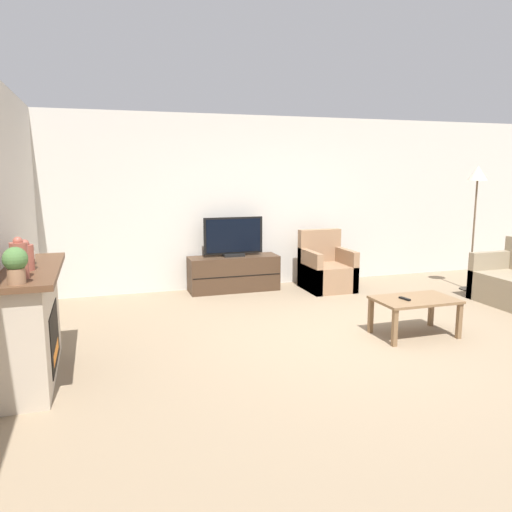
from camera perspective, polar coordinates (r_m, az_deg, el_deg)
name	(u,v)px	position (r m, az deg, el deg)	size (l,w,h in m)	color
ground_plane	(356,339)	(5.73, 11.36, -9.31)	(24.00, 24.00, 0.00)	#89755B
wall_back	(270,202)	(8.10, 1.58, 6.20)	(12.00, 0.06, 2.70)	beige
fireplace	(31,323)	(4.91, -24.37, -6.94)	(0.50, 1.58, 1.01)	#B7A893
mantel_vase_left	(19,259)	(4.31, -25.44, -0.35)	(0.13, 0.13, 0.33)	#994C3D
mantel_vase_centre_left	(25,256)	(4.66, -24.85, -0.04)	(0.14, 0.14, 0.27)	#994C3D
mantel_clock	(30,256)	(4.94, -24.43, -0.04)	(0.08, 0.11, 0.15)	brown
potted_plant	(15,263)	(4.12, -25.79, -0.76)	(0.18, 0.18, 0.28)	#936B4C
tv_stand	(234,273)	(7.76, -2.57, -2.00)	(1.39, 0.45, 0.54)	#422D1E
tv	(233,238)	(7.67, -2.60, 2.06)	(0.93, 0.18, 0.61)	black
armchair	(326,271)	(7.93, 8.01, -1.66)	(0.70, 0.76, 0.92)	#937051
coffee_table	(415,304)	(5.92, 17.70, -5.20)	(0.91, 0.57, 0.43)	brown
remote	(405,299)	(5.81, 16.63, -4.70)	(0.07, 0.15, 0.02)	black
floor_lamp	(477,185)	(8.36, 23.94, 7.44)	(0.30, 0.30, 1.92)	black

